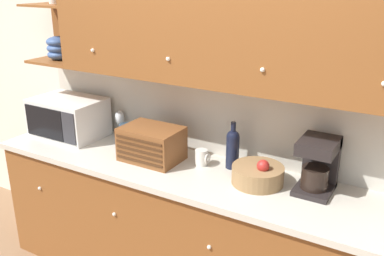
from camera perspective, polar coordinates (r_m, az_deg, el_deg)
name	(u,v)px	position (r m, az deg, el deg)	size (l,w,h in m)	color
wall_back	(210,105)	(3.00, 2.41, 3.04)	(5.27, 0.06, 2.60)	silver
counter_unit	(185,230)	(3.08, -0.92, -13.41)	(2.89, 0.65, 0.96)	brown
backsplash_panel	(207,115)	(2.99, 2.07, 1.71)	(2.87, 0.01, 0.56)	beige
upper_cabinets	(221,11)	(2.62, 3.86, 15.33)	(2.87, 0.36, 0.90)	brown
microwave	(69,117)	(3.49, -16.14, 1.41)	(0.55, 0.39, 0.30)	silver
wine_glass	(120,119)	(3.39, -9.60, 1.22)	(0.07, 0.07, 0.21)	silver
storage_canister	(129,134)	(3.27, -8.45, -0.75)	(0.14, 0.14, 0.14)	#33567A
bread_box	(152,144)	(2.94, -5.40, -2.10)	(0.40, 0.29, 0.23)	brown
mug	(202,158)	(2.86, 1.32, -3.96)	(0.10, 0.08, 0.11)	silver
wine_bottle	(233,147)	(2.80, 5.44, -2.56)	(0.09, 0.09, 0.32)	black
fruit_basket	(258,174)	(2.65, 8.78, -6.14)	(0.32, 0.32, 0.17)	#937047
coffee_maker	(318,164)	(2.61, 16.44, -4.57)	(0.21, 0.27, 0.33)	black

